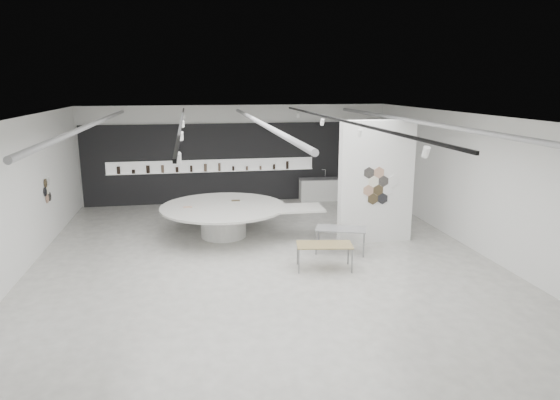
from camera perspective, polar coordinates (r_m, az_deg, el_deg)
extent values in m
cube|color=beige|center=(13.53, -1.94, -6.78)|extent=(12.00, 14.00, 0.01)
cube|color=silver|center=(12.75, -2.08, 9.53)|extent=(12.00, 14.00, 0.01)
cube|color=white|center=(19.87, -4.91, 5.29)|extent=(12.00, 0.01, 3.80)
cube|color=white|center=(6.47, 7.10, -11.76)|extent=(12.00, 0.01, 3.80)
cube|color=white|center=(15.06, 21.25, 1.90)|extent=(0.01, 14.00, 3.80)
cube|color=white|center=(13.55, -28.02, 0.06)|extent=(0.01, 14.00, 3.80)
cylinder|color=#939396|center=(13.35, -20.73, 8.07)|extent=(0.12, 12.00, 0.12)
cylinder|color=#939396|center=(13.25, -2.38, 8.87)|extent=(0.12, 12.00, 0.12)
cylinder|color=#939396|center=(14.44, 14.57, 8.82)|extent=(0.12, 12.00, 0.12)
cube|color=black|center=(12.63, -11.20, 8.78)|extent=(0.05, 13.00, 0.06)
cylinder|color=white|center=(7.67, -11.62, 4.70)|extent=(0.11, 0.18, 0.21)
cylinder|color=white|center=(10.95, -11.27, 7.19)|extent=(0.11, 0.18, 0.21)
cylinder|color=white|center=(14.24, -11.09, 8.53)|extent=(0.11, 0.18, 0.21)
cylinder|color=white|center=(17.53, -10.97, 9.37)|extent=(0.11, 0.18, 0.21)
cube|color=black|center=(13.18, 6.67, 9.12)|extent=(0.05, 13.00, 0.06)
cylinder|color=white|center=(8.56, 16.33, 5.30)|extent=(0.11, 0.18, 0.21)
cylinder|color=white|center=(11.59, 9.08, 7.60)|extent=(0.11, 0.18, 0.21)
cylinder|color=white|center=(14.73, 4.85, 8.88)|extent=(0.11, 0.18, 0.21)
cylinder|color=white|center=(17.93, 2.10, 9.68)|extent=(0.11, 0.18, 0.21)
cylinder|color=tan|center=(16.00, -25.05, 0.15)|extent=(0.03, 0.28, 0.28)
cylinder|color=black|center=(16.24, -24.83, 0.35)|extent=(0.03, 0.28, 0.28)
cylinder|color=white|center=(16.07, -25.02, 1.05)|extent=(0.03, 0.28, 0.28)
cylinder|color=black|center=(15.83, -25.25, 0.86)|extent=(0.03, 0.28, 0.28)
cylinder|color=#463A23|center=(15.91, -25.21, 1.76)|extent=(0.03, 0.28, 0.28)
cylinder|color=white|center=(16.15, -24.99, 1.94)|extent=(0.03, 0.28, 0.28)
cube|color=black|center=(19.85, -4.88, 4.26)|extent=(11.80, 0.10, 3.10)
cube|color=white|center=(19.73, -7.75, 3.93)|extent=(8.00, 0.06, 0.46)
cube|color=white|center=(19.71, -7.72, 3.25)|extent=(8.00, 0.18, 0.02)
cylinder|color=black|center=(19.85, -17.97, 3.26)|extent=(0.13, 0.13, 0.29)
cylinder|color=black|center=(19.80, -16.40, 3.14)|extent=(0.13, 0.13, 0.15)
cylinder|color=black|center=(19.73, -14.85, 3.42)|extent=(0.14, 0.14, 0.30)
cylinder|color=brown|center=(19.70, -13.27, 3.48)|extent=(0.12, 0.12, 0.29)
cylinder|color=black|center=(19.68, -11.69, 3.43)|extent=(0.12, 0.12, 0.21)
cylinder|color=black|center=(19.67, -10.11, 3.55)|extent=(0.10, 0.10, 0.25)
cylinder|color=brown|center=(19.67, -8.53, 3.69)|extent=(0.12, 0.12, 0.30)
cylinder|color=brown|center=(19.69, -6.95, 3.77)|extent=(0.10, 0.10, 0.31)
cylinder|color=black|center=(19.74, -5.37, 3.62)|extent=(0.09, 0.09, 0.17)
cylinder|color=brown|center=(19.79, -3.80, 3.65)|extent=(0.10, 0.10, 0.16)
cylinder|color=brown|center=(19.86, -2.24, 3.70)|extent=(0.09, 0.09, 0.15)
cylinder|color=black|center=(19.94, -0.69, 3.83)|extent=(0.09, 0.09, 0.21)
cylinder|color=black|center=(20.02, 0.85, 4.02)|extent=(0.11, 0.11, 0.31)
cube|color=white|center=(14.86, 10.92, 2.02)|extent=(2.20, 0.35, 3.60)
cylinder|color=#463A23|center=(14.72, 11.15, 1.12)|extent=(0.34, 0.03, 0.34)
cylinder|color=white|center=(14.83, 12.22, 1.16)|extent=(0.34, 0.03, 0.34)
cylinder|color=tan|center=(14.62, 10.06, 1.08)|extent=(0.34, 0.03, 0.34)
cylinder|color=black|center=(14.73, 11.73, 2.12)|extent=(0.34, 0.03, 0.34)
cylinder|color=white|center=(14.62, 10.65, 2.09)|extent=(0.34, 0.03, 0.34)
cylinder|color=black|center=(14.83, 11.64, 0.16)|extent=(0.34, 0.03, 0.34)
cylinder|color=#463A23|center=(14.73, 10.56, 0.12)|extent=(0.34, 0.03, 0.34)
cylinder|color=white|center=(14.84, 12.80, 2.15)|extent=(0.34, 0.03, 0.34)
cylinder|color=tan|center=(14.63, 11.24, 3.10)|extent=(0.34, 0.03, 0.34)
cylinder|color=black|center=(14.52, 10.14, 3.07)|extent=(0.34, 0.03, 0.34)
cylinder|color=white|center=(15.45, -6.47, -2.53)|extent=(1.41, 1.41, 0.90)
cylinder|color=silver|center=(15.33, -6.52, -0.78)|extent=(3.91, 3.91, 0.06)
cube|color=silver|center=(15.05, 1.70, -0.96)|extent=(1.73, 1.10, 0.06)
cube|color=tan|center=(15.31, -10.50, -0.79)|extent=(0.27, 0.20, 0.01)
cube|color=#463A23|center=(15.96, -5.10, -0.05)|extent=(0.27, 0.20, 0.01)
cube|color=olive|center=(12.69, 5.10, -5.12)|extent=(1.49, 0.91, 0.03)
cube|color=slate|center=(12.45, 2.17, -7.03)|extent=(0.04, 0.04, 0.63)
cube|color=slate|center=(13.04, 2.01, -6.08)|extent=(0.04, 0.04, 0.63)
cube|color=slate|center=(12.60, 8.24, -6.93)|extent=(0.04, 0.04, 0.63)
cube|color=slate|center=(13.18, 7.80, -5.99)|extent=(0.04, 0.04, 0.63)
cube|color=gray|center=(13.94, 6.97, -3.27)|extent=(1.52, 1.12, 0.03)
cube|color=slate|center=(13.80, 4.16, -4.91)|extent=(0.05, 0.05, 0.68)
cube|color=slate|center=(14.38, 4.43, -4.16)|extent=(0.05, 0.05, 0.68)
cube|color=slate|center=(13.73, 9.55, -5.15)|extent=(0.05, 0.05, 0.68)
cube|color=slate|center=(14.31, 9.59, -4.40)|extent=(0.05, 0.05, 0.68)
cube|color=white|center=(20.19, 4.45, 1.18)|extent=(1.55, 0.64, 0.86)
cube|color=gray|center=(20.10, 4.47, 2.42)|extent=(1.59, 0.68, 0.03)
cylinder|color=silver|center=(20.26, 5.19, 3.03)|extent=(0.02, 0.02, 0.34)
cylinder|color=silver|center=(20.22, 4.99, 3.48)|extent=(0.15, 0.03, 0.02)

